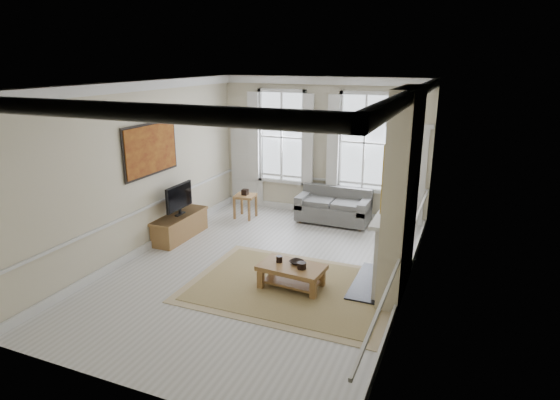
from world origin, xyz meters
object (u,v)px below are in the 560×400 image
at_px(side_table, 245,199).
at_px(tv_stand, 180,226).
at_px(sofa, 334,208).
at_px(coffee_table, 292,270).

bearing_deg(side_table, tv_stand, -112.15).
height_order(side_table, tv_stand, side_table).
distance_m(sofa, tv_stand, 3.65).
height_order(sofa, tv_stand, sofa).
relative_size(coffee_table, tv_stand, 0.77).
xyz_separation_m(sofa, side_table, (-2.11, -0.54, 0.13)).
relative_size(sofa, tv_stand, 1.14).
bearing_deg(coffee_table, sofa, 99.09).
xyz_separation_m(side_table, tv_stand, (-0.72, -1.76, -0.21)).
relative_size(sofa, side_table, 2.91).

